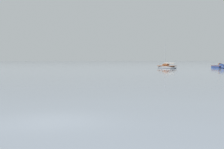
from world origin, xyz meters
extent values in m
plane|color=gray|center=(0.00, 0.00, 0.00)|extent=(800.00, 800.00, 0.00)
ellipsoid|color=gray|center=(37.90, 63.12, 0.21)|extent=(4.25, 6.37, 1.06)
cube|color=brown|center=(37.90, 63.12, 0.63)|extent=(3.70, 5.46, 0.11)
cube|color=brown|center=(37.78, 63.40, 0.93)|extent=(1.56, 1.78, 0.38)
cylinder|color=#B7BABF|center=(37.68, 63.62, 3.65)|extent=(0.11, 0.11, 5.81)
cylinder|color=beige|center=(38.22, 62.42, 1.32)|extent=(1.58, 3.16, 0.21)
cube|color=navy|center=(51.31, 59.74, 0.24)|extent=(3.07, 5.24, 0.97)
cone|color=navy|center=(50.74, 57.24, 0.24)|extent=(2.23, 1.92, 1.94)
cube|color=brown|center=(51.29, 59.69, 0.60)|extent=(3.13, 5.36, 0.11)
cube|color=brown|center=(51.14, 59.01, 0.99)|extent=(0.72, 0.56, 0.54)
cube|color=black|center=(51.83, 62.09, 0.39)|extent=(0.44, 0.38, 0.69)
camera|label=1|loc=(-1.63, -12.53, 2.38)|focal=51.95mm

